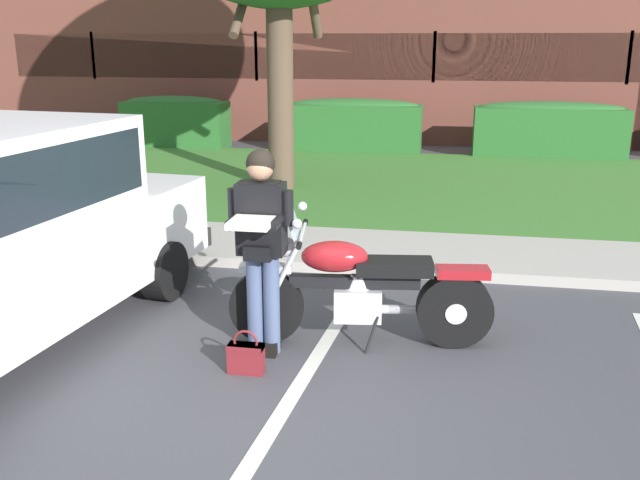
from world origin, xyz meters
TOP-DOWN VIEW (x-y plane):
  - ground_plane at (0.00, 0.00)m, footprint 140.00×140.00m
  - curb_strip at (0.00, 3.13)m, footprint 60.00×0.20m
  - concrete_walk at (0.00, 3.98)m, footprint 60.00×1.50m
  - grass_lawn at (0.00, 8.15)m, footprint 60.00×6.85m
  - stall_stripe_1 at (0.14, 0.20)m, footprint 0.46×4.40m
  - motorcycle at (0.58, 1.26)m, footprint 2.24×0.82m
  - rider_person at (-0.26, 0.92)m, footprint 0.54×0.59m
  - handbag at (-0.30, 0.53)m, footprint 0.28×0.13m
  - hedge_left at (-5.35, 11.82)m, footprint 2.50×0.90m
  - hedge_center_left at (-1.01, 11.82)m, footprint 3.11×0.90m
  - hedge_center_right at (3.33, 11.82)m, footprint 3.24×0.90m
  - brick_building at (0.73, 17.47)m, footprint 26.28×8.52m

SIDE VIEW (x-z plane):
  - ground_plane at x=0.00m, z-range 0.00..0.00m
  - stall_stripe_1 at x=0.14m, z-range 0.00..0.01m
  - grass_lawn at x=0.00m, z-range 0.00..0.06m
  - concrete_walk at x=0.00m, z-range 0.00..0.08m
  - curb_strip at x=0.00m, z-range 0.00..0.12m
  - handbag at x=-0.30m, z-range -0.04..0.32m
  - motorcycle at x=0.58m, z-range -0.14..1.12m
  - hedge_left at x=-5.35m, z-range 0.03..1.27m
  - hedge_center_left at x=-1.01m, z-range 0.03..1.27m
  - hedge_center_right at x=3.33m, z-range 0.03..1.27m
  - rider_person at x=-0.26m, z-range 0.15..1.86m
  - brick_building at x=0.73m, z-range 0.00..4.08m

